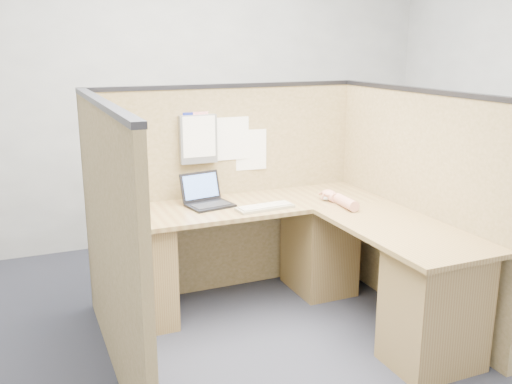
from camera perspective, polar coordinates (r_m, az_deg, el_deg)
name	(u,v)px	position (r m, az deg, el deg)	size (l,w,h in m)	color
floor	(286,345)	(3.64, 3.03, -15.03)	(5.00, 5.00, 0.00)	#20212E
wall_back	(179,90)	(5.30, -7.69, 10.11)	(5.00, 5.00, 0.00)	#929497
cubicle_partitions	(259,208)	(3.70, 0.29, -1.60)	(2.06, 1.83, 1.53)	brown
l_desk	(293,265)	(3.78, 3.72, -7.32)	(1.95, 1.75, 0.73)	brown
laptop	(207,197)	(3.92, -4.88, -0.51)	(0.33, 0.33, 0.21)	black
keyboard	(265,207)	(3.81, 0.90, -1.53)	(0.40, 0.16, 0.03)	gray
mouse	(328,197)	(4.06, 7.26, -0.50)	(0.11, 0.07, 0.05)	silver
hand_forearm	(340,200)	(3.94, 8.42, -0.75)	(0.11, 0.39, 0.08)	tan
blue_poster	(102,124)	(3.88, -15.10, 6.56)	(0.18, 0.00, 0.25)	#204495
american_flag	(193,122)	(4.00, -6.34, 6.95)	(0.19, 0.01, 0.32)	olive
file_holder	(198,139)	(4.01, -5.80, 5.30)	(0.26, 0.05, 0.34)	slate
paper_left	(233,139)	(4.12, -2.32, 5.37)	(0.24, 0.00, 0.31)	white
paper_right	(251,150)	(4.19, -0.49, 4.24)	(0.23, 0.00, 0.30)	white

